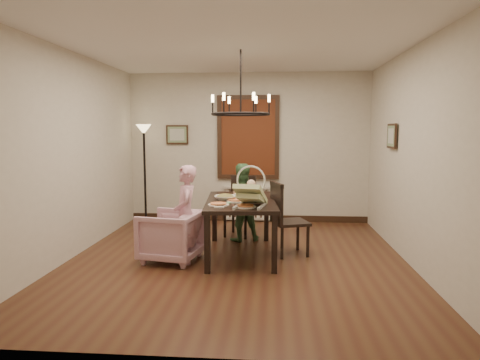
# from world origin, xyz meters

# --- Properties ---
(room_shell) EXTENTS (4.51, 5.00, 2.81)m
(room_shell) POSITION_xyz_m (0.00, 0.37, 1.40)
(room_shell) COLOR #4D2E1A
(room_shell) RESTS_ON ground
(dining_table) EXTENTS (1.07, 1.73, 0.78)m
(dining_table) POSITION_xyz_m (0.03, 0.24, 0.69)
(dining_table) COLOR black
(dining_table) RESTS_ON room_shell
(chair_far) EXTENTS (0.54, 0.54, 0.99)m
(chair_far) POSITION_xyz_m (-0.08, 1.33, 0.50)
(chair_far) COLOR black
(chair_far) RESTS_ON room_shell
(chair_right) EXTENTS (0.57, 0.57, 1.03)m
(chair_right) POSITION_xyz_m (0.72, 0.33, 0.52)
(chair_right) COLOR black
(chair_right) RESTS_ON room_shell
(armchair) EXTENTS (0.86, 0.85, 0.67)m
(armchair) POSITION_xyz_m (-0.88, -0.08, 0.33)
(armchair) COLOR #DDA9BA
(armchair) RESTS_ON room_shell
(elderly_woman) EXTENTS (0.34, 0.44, 1.07)m
(elderly_woman) POSITION_xyz_m (-0.66, -0.14, 0.53)
(elderly_woman) COLOR #DB9BB1
(elderly_woman) RESTS_ON room_shell
(seated_man) EXTENTS (0.59, 0.52, 1.01)m
(seated_man) POSITION_xyz_m (-0.03, 1.03, 0.51)
(seated_man) COLOR #467747
(seated_man) RESTS_ON room_shell
(baby_bouncer) EXTENTS (0.49, 0.61, 0.36)m
(baby_bouncer) POSITION_xyz_m (0.20, -0.26, 0.96)
(baby_bouncer) COLOR beige
(baby_bouncer) RESTS_ON dining_table
(salad_bowl) EXTENTS (0.35, 0.35, 0.09)m
(salad_bowl) POSITION_xyz_m (-0.17, 0.17, 0.82)
(salad_bowl) COLOR white
(salad_bowl) RESTS_ON dining_table
(pizza_platter) EXTENTS (0.29, 0.29, 0.04)m
(pizza_platter) POSITION_xyz_m (-0.01, 0.10, 0.80)
(pizza_platter) COLOR tan
(pizza_platter) RESTS_ON dining_table
(drinking_glass) EXTENTS (0.07, 0.07, 0.14)m
(drinking_glass) POSITION_xyz_m (0.08, 0.35, 0.85)
(drinking_glass) COLOR silver
(drinking_glass) RESTS_ON dining_table
(window_blinds) EXTENTS (1.00, 0.03, 1.40)m
(window_blinds) POSITION_xyz_m (0.00, 2.46, 1.60)
(window_blinds) COLOR #542910
(window_blinds) RESTS_ON room_shell
(radiator) EXTENTS (0.92, 0.12, 0.62)m
(radiator) POSITION_xyz_m (0.00, 2.48, 0.35)
(radiator) COLOR silver
(radiator) RESTS_ON room_shell
(picture_back) EXTENTS (0.42, 0.03, 0.36)m
(picture_back) POSITION_xyz_m (-1.35, 2.47, 1.65)
(picture_back) COLOR black
(picture_back) RESTS_ON room_shell
(picture_right) EXTENTS (0.03, 0.42, 0.36)m
(picture_right) POSITION_xyz_m (2.21, 0.90, 1.65)
(picture_right) COLOR black
(picture_right) RESTS_ON room_shell
(floor_lamp) EXTENTS (0.30, 0.30, 1.80)m
(floor_lamp) POSITION_xyz_m (-1.90, 2.15, 0.90)
(floor_lamp) COLOR black
(floor_lamp) RESTS_ON room_shell
(chandelier) EXTENTS (0.80, 0.80, 0.04)m
(chandelier) POSITION_xyz_m (0.03, 0.24, 1.95)
(chandelier) COLOR black
(chandelier) RESTS_ON room_shell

